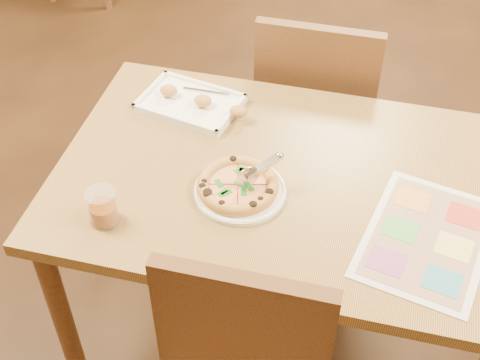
% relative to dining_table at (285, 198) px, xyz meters
% --- Properties ---
extents(dining_table, '(1.30, 0.85, 0.72)m').
position_rel_dining_table_xyz_m(dining_table, '(0.00, 0.00, 0.00)').
color(dining_table, '#A37E41').
rests_on(dining_table, ground).
extents(chair_far, '(0.42, 0.42, 0.47)m').
position_rel_dining_table_xyz_m(chair_far, '(-0.00, 0.60, -0.07)').
color(chair_far, brown).
rests_on(chair_far, ground).
extents(plate, '(0.29, 0.29, 0.01)m').
position_rel_dining_table_xyz_m(plate, '(-0.11, -0.10, 0.09)').
color(plate, white).
rests_on(plate, dining_table).
extents(pizza, '(0.22, 0.22, 0.03)m').
position_rel_dining_table_xyz_m(pizza, '(-0.12, -0.09, 0.11)').
color(pizza, gold).
rests_on(pizza, plate).
extents(pizza_cutter, '(0.11, 0.10, 0.08)m').
position_rel_dining_table_xyz_m(pizza_cutter, '(-0.06, -0.07, 0.16)').
color(pizza_cutter, silver).
rests_on(pizza_cutter, pizza).
extents(appetizer_tray, '(0.36, 0.26, 0.06)m').
position_rel_dining_table_xyz_m(appetizer_tray, '(-0.35, 0.24, 0.10)').
color(appetizer_tray, white).
rests_on(appetizer_tray, dining_table).
extents(glass_tumbler, '(0.08, 0.08, 0.10)m').
position_rel_dining_table_xyz_m(glass_tumbler, '(-0.43, -0.28, 0.13)').
color(glass_tumbler, '#7E3809').
rests_on(glass_tumbler, dining_table).
extents(menu, '(0.38, 0.47, 0.00)m').
position_rel_dining_table_xyz_m(menu, '(0.39, -0.14, 0.09)').
color(menu, silver).
rests_on(menu, dining_table).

